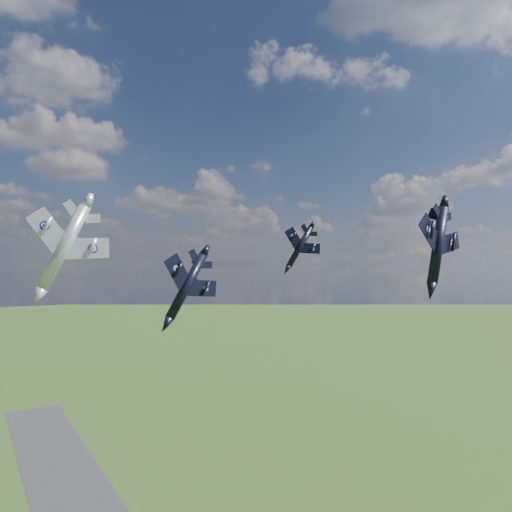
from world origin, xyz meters
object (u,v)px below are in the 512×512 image
jet_lead_navy (187,286)px  jet_high_navy (300,247)px  jet_left_silver (64,247)px  jet_right_navy (438,245)px

jet_lead_navy → jet_high_navy: bearing=12.5°
jet_lead_navy → jet_high_navy: size_ratio=1.24×
jet_high_navy → jet_left_silver: size_ratio=0.76×
jet_high_navy → jet_left_silver: 48.84m
jet_right_navy → jet_left_silver: 51.83m
jet_right_navy → jet_high_navy: size_ratio=1.28×
jet_lead_navy → jet_right_navy: size_ratio=0.97×
jet_high_navy → jet_left_silver: jet_high_navy is taller
jet_right_navy → jet_left_silver: bearing=150.9°
jet_lead_navy → jet_left_silver: bearing=-175.4°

